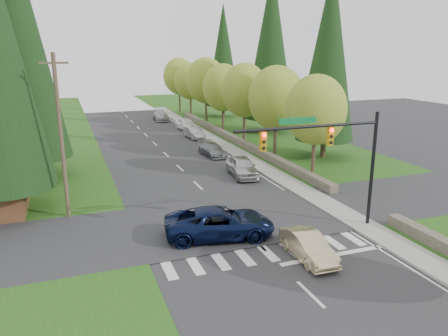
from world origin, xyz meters
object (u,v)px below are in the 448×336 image
parked_car_a (242,167)px  parked_car_b (213,150)px  sedan_champagne (308,246)px  parked_car_d (186,124)px  suv_navy (220,223)px  parked_car_e (161,116)px  parked_car_c (194,133)px

parked_car_a → parked_car_b: size_ratio=1.11×
sedan_champagne → parked_car_d: 37.34m
sedan_champagne → parked_car_d: size_ratio=0.88×
sedan_champagne → parked_car_b: bearing=84.9°
sedan_champagne → suv_navy: size_ratio=0.66×
sedan_champagne → parked_car_d: (3.98, 37.13, 0.11)m
sedan_champagne → parked_car_d: bearing=85.4°
suv_navy → parked_car_a: bearing=-17.2°
parked_car_a → parked_car_b: 7.62m
parked_car_e → parked_car_d: bearing=-77.4°
parked_car_c → parked_car_d: size_ratio=0.90×
parked_car_c → parked_car_e: (-0.75, 14.63, 0.01)m
parked_car_b → parked_car_d: 14.81m
parked_car_d → parked_car_b: bearing=-100.0°
parked_car_e → sedan_champagne: bearing=-89.6°
parked_car_a → parked_car_d: bearing=92.8°
suv_navy → parked_car_c: 28.26m
parked_car_b → parked_car_e: 23.67m
sedan_champagne → parked_car_e: (2.58, 46.05, 0.03)m
parked_car_c → parked_car_e: bearing=88.1°
sedan_champagne → parked_car_d: parked_car_d is taller
sedan_champagne → suv_navy: 5.13m
parked_car_a → parked_car_b: (0.00, 7.62, -0.19)m
parked_car_b → suv_navy: bearing=-111.8°
parked_car_d → sedan_champagne: bearing=-100.7°
suv_navy → parked_car_d: (7.26, 33.19, -0.07)m
sedan_champagne → parked_car_c: (3.33, 31.42, 0.01)m
parked_car_c → parked_car_d: (0.65, 5.71, 0.10)m
sedan_champagne → parked_car_a: parked_car_a is taller
sedan_champagne → parked_car_e: parked_car_e is taller
parked_car_d → suv_navy: bearing=-106.9°
sedan_champagne → parked_car_e: 46.13m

